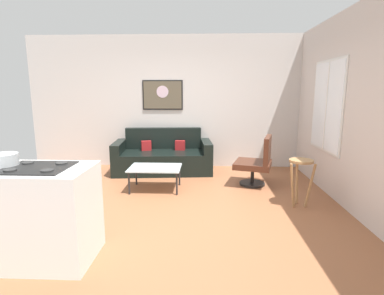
% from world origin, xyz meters
% --- Properties ---
extents(ground, '(6.40, 6.40, 0.04)m').
position_xyz_m(ground, '(0.00, 0.00, -0.02)').
color(ground, '#955B3A').
extents(back_wall, '(6.40, 0.05, 2.80)m').
position_xyz_m(back_wall, '(0.00, 2.42, 1.40)').
color(back_wall, beige).
rests_on(back_wall, ground).
extents(right_wall, '(0.05, 6.40, 2.80)m').
position_xyz_m(right_wall, '(2.62, 0.30, 1.40)').
color(right_wall, beige).
rests_on(right_wall, ground).
extents(couch, '(2.03, 1.07, 0.87)m').
position_xyz_m(couch, '(-0.25, 1.92, 0.29)').
color(couch, black).
rests_on(couch, ground).
extents(coffee_table, '(0.86, 0.62, 0.39)m').
position_xyz_m(coffee_table, '(-0.22, 0.74, 0.36)').
color(coffee_table, silver).
rests_on(coffee_table, ground).
extents(armchair, '(0.76, 0.78, 0.88)m').
position_xyz_m(armchair, '(1.53, 1.06, 0.42)').
color(armchair, black).
rests_on(armchair, ground).
extents(bar_stool, '(0.38, 0.38, 0.69)m').
position_xyz_m(bar_stool, '(1.98, 0.09, 0.54)').
color(bar_stool, '#AA7C4D').
rests_on(bar_stool, ground).
extents(kitchen_counter, '(1.54, 0.68, 0.96)m').
position_xyz_m(kitchen_counter, '(-1.25, -1.43, 0.47)').
color(kitchen_counter, white).
rests_on(kitchen_counter, ground).
extents(mixing_bowl, '(0.27, 0.27, 0.12)m').
position_xyz_m(mixing_bowl, '(-1.34, -1.38, 0.99)').
color(mixing_bowl, silver).
rests_on(mixing_bowl, kitchen_counter).
extents(wall_painting, '(0.86, 0.03, 0.63)m').
position_xyz_m(wall_painting, '(-0.30, 2.38, 1.56)').
color(wall_painting, black).
extents(window, '(0.03, 1.21, 1.48)m').
position_xyz_m(window, '(2.59, 0.90, 1.40)').
color(window, silver).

